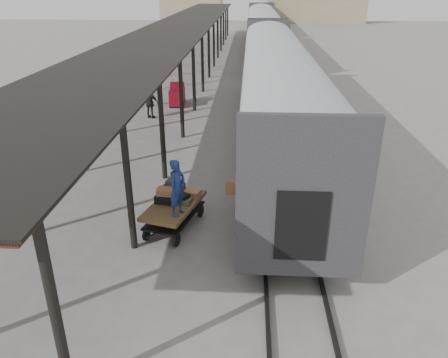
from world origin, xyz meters
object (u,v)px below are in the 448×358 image
pedestrian (150,103)px  baggage_cart (174,210)px  luggage_tug (177,95)px  porter (177,188)px

pedestrian → baggage_cart: bearing=119.8°
baggage_cart → pedestrian: 12.53m
luggage_tug → porter: porter is taller
baggage_cart → luggage_tug: luggage_tug is taller
luggage_tug → porter: bearing=-85.1°
baggage_cart → luggage_tug: (-2.26, 15.02, -0.03)m
porter → pedestrian: bearing=42.2°
baggage_cart → porter: porter is taller
luggage_tug → porter: (2.51, -15.67, 1.11)m
baggage_cart → luggage_tug: size_ratio=1.67×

